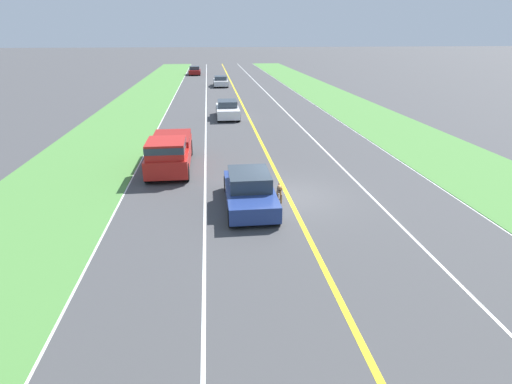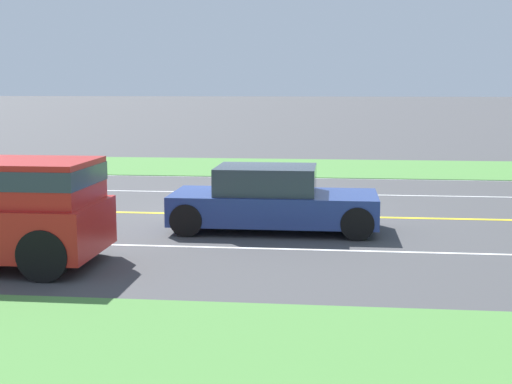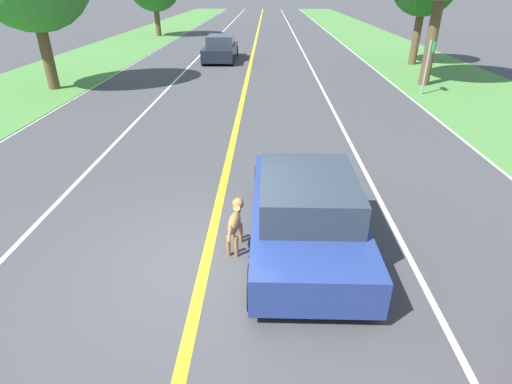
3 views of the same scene
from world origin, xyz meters
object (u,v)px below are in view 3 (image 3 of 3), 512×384
Objects in this scene: ego_car at (306,211)px; dog at (235,221)px; oncoming_car at (221,49)px; street_sign at (428,60)px.

ego_car is 3.95× the size of dog.
dog is at bearing -171.32° from ego_car.
oncoming_car is (-2.37, 19.94, 0.13)m from dog.
street_sign reaches higher than ego_car.
dog is 0.49× the size of street_sign.
dog is at bearing -122.26° from street_sign.
street_sign is at bearing 62.04° from ego_car.
street_sign reaches higher than oncoming_car.
ego_car is 12.64m from street_sign.
ego_car reaches higher than dog.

